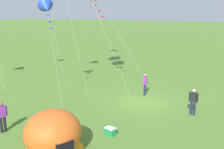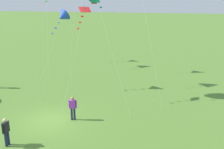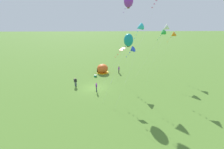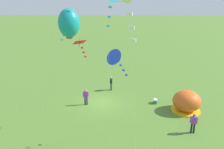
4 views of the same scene
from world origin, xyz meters
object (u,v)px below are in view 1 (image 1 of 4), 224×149
person_with_toddler (193,100)px  kite_blue (47,8)px  cooler_box (110,131)px  person_strolling (2,116)px  kite_red (93,2)px  person_near_tent (145,83)px  popup_tent (53,133)px

person_with_toddler → kite_blue: 12.09m
cooler_box → person_strolling: 5.92m
kite_red → kite_blue: size_ratio=1.05×
person_with_toddler → kite_blue: size_ratio=0.23×
person_near_tent → kite_red: size_ratio=0.22×
popup_tent → person_near_tent: size_ratio=1.63×
popup_tent → person_strolling: size_ratio=1.63×
cooler_box → kite_blue: size_ratio=0.08×
person_near_tent → person_with_toddler: bearing=-120.8°
kite_red → kite_blue: kite_red is taller
cooler_box → person_strolling: (-2.28, 5.41, 0.74)m
person_strolling → kite_blue: (6.24, 1.79, 5.72)m
popup_tent → kite_red: 11.86m
person_near_tent → kite_blue: (-3.35, 6.52, 5.72)m
kite_blue → person_near_tent: bearing=-62.8°
person_near_tent → person_with_toddler: (-2.44, -4.09, 0.00)m
person_near_tent → kite_red: (-0.52, 4.24, 6.17)m
person_strolling → kite_blue: size_ratio=0.23×
cooler_box → person_strolling: person_strolling is taller
person_near_tent → person_strolling: size_ratio=1.00×
popup_tent → cooler_box: size_ratio=4.66×
popup_tent → person_with_toddler: bearing=-32.9°
person_strolling → kite_red: kite_red is taller
person_with_toddler → kite_red: kite_red is taller
person_near_tent → kite_red: 7.51m
kite_red → person_strolling: bearing=176.9°
popup_tent → kite_blue: bearing=40.0°
popup_tent → kite_blue: kite_blue is taller
kite_blue → popup_tent: bearing=-140.0°
popup_tent → kite_red: size_ratio=0.36×
person_with_toddler → person_near_tent: bearing=59.2°
person_near_tent → person_strolling: same height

